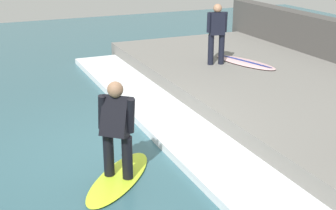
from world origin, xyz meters
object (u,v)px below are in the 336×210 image
(surfer_riding, at_px, (117,125))
(surfer_waiting_far, at_px, (217,31))
(surfboard_waiting_far, at_px, (245,62))
(surfboard_riding, at_px, (119,178))

(surfer_riding, xyz_separation_m, surfer_waiting_far, (3.81, 3.88, 0.40))
(surfer_waiting_far, relative_size, surfboard_waiting_far, 0.76)
(surfboard_riding, relative_size, surfer_waiting_far, 1.16)
(surfboard_waiting_far, bearing_deg, surfboard_riding, -141.12)
(surfboard_riding, bearing_deg, surfer_riding, 180.00)
(surfboard_riding, height_order, surfer_riding, surfer_riding)
(surfboard_riding, distance_m, surfboard_waiting_far, 5.82)
(surfer_riding, bearing_deg, surfboard_waiting_far, 38.88)
(surfer_waiting_far, distance_m, surfboard_waiting_far, 1.10)
(surfer_riding, bearing_deg, surfboard_riding, 0.00)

